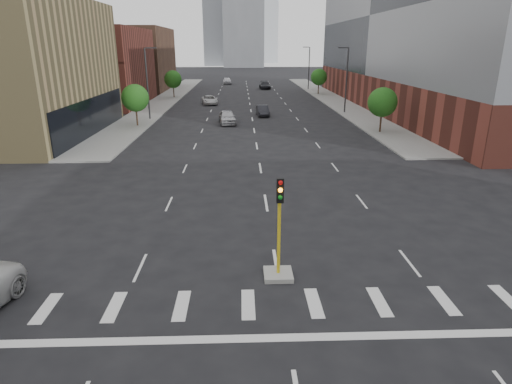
{
  "coord_description": "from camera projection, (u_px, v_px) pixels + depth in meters",
  "views": [
    {
      "loc": [
        -1.49,
        -6.87,
        9.22
      ],
      "look_at": [
        -0.8,
        12.76,
        2.5
      ],
      "focal_mm": 30.0,
      "sensor_mm": 36.0,
      "label": 1
    }
  ],
  "objects": [
    {
      "name": "tree_right_far",
      "position": [
        319.0,
        77.0,
        84.54
      ],
      "size": [
        3.2,
        3.2,
        4.85
      ],
      "color": "#382619",
      "rests_on": "ground"
    },
    {
      "name": "car_deep_right",
      "position": [
        265.0,
        85.0,
        96.5
      ],
      "size": [
        2.56,
        5.66,
        1.61
      ],
      "primitive_type": "imported",
      "rotation": [
        0.0,
        0.0,
        0.05
      ],
      "color": "black",
      "rests_on": "ground"
    },
    {
      "name": "sidewalk_right_far",
      "position": [
        329.0,
        98.0,
        79.97
      ],
      "size": [
        5.0,
        92.0,
        0.15
      ],
      "primitive_type": "cube",
      "color": "gray",
      "rests_on": "ground"
    },
    {
      "name": "tower_mid",
      "position": [
        243.0,
        16.0,
        191.52
      ],
      "size": [
        18.0,
        18.0,
        44.0
      ],
      "primitive_type": "cube",
      "color": "slate",
      "rests_on": "ground"
    },
    {
      "name": "streetlight_right_a",
      "position": [
        346.0,
        77.0,
        60.35
      ],
      "size": [
        1.6,
        0.22,
        9.07
      ],
      "color": "#2D2D30",
      "rests_on": "ground"
    },
    {
      "name": "streetlight_left",
      "position": [
        148.0,
        81.0,
        54.74
      ],
      "size": [
        1.6,
        0.22,
        9.07
      ],
      "color": "#2D2D30",
      "rests_on": "ground"
    },
    {
      "name": "building_right_main",
      "position": [
        448.0,
        33.0,
        63.67
      ],
      "size": [
        24.0,
        70.0,
        22.0
      ],
      "color": "brown",
      "rests_on": "ground"
    },
    {
      "name": "car_distant",
      "position": [
        227.0,
        81.0,
        108.85
      ],
      "size": [
        2.23,
        5.06,
        1.69
      ],
      "primitive_type": "imported",
      "rotation": [
        0.0,
        0.0,
        0.05
      ],
      "color": "silver",
      "rests_on": "ground"
    },
    {
      "name": "building_left_far_b",
      "position": [
        122.0,
        59.0,
        93.51
      ],
      "size": [
        20.0,
        24.0,
        13.0
      ],
      "primitive_type": "cube",
      "color": "brown",
      "rests_on": "ground"
    },
    {
      "name": "median_traffic_signal",
      "position": [
        279.0,
        256.0,
        17.69
      ],
      "size": [
        1.2,
        1.2,
        4.4
      ],
      "color": "#999993",
      "rests_on": "ground"
    },
    {
      "name": "tree_left_far",
      "position": [
        173.0,
        79.0,
        78.89
      ],
      "size": [
        3.2,
        3.2,
        4.85
      ],
      "color": "#382619",
      "rests_on": "ground"
    },
    {
      "name": "streetlight_right_b",
      "position": [
        309.0,
        66.0,
        93.45
      ],
      "size": [
        1.6,
        0.22,
        9.07
      ],
      "color": "#2D2D30",
      "rests_on": "ground"
    },
    {
      "name": "tree_left_near",
      "position": [
        135.0,
        98.0,
        50.52
      ],
      "size": [
        3.2,
        3.2,
        4.85
      ],
      "color": "#382619",
      "rests_on": "ground"
    },
    {
      "name": "car_mid_right",
      "position": [
        263.0,
        111.0,
        59.37
      ],
      "size": [
        1.81,
        4.41,
        1.42
      ],
      "primitive_type": "imported",
      "rotation": [
        0.0,
        0.0,
        0.07
      ],
      "color": "#222227",
      "rests_on": "ground"
    },
    {
      "name": "building_left_far_a",
      "position": [
        80.0,
        67.0,
        69.09
      ],
      "size": [
        20.0,
        22.0,
        12.0
      ],
      "primitive_type": "cube",
      "color": "brown",
      "rests_on": "ground"
    },
    {
      "name": "tree_right_near",
      "position": [
        383.0,
        102.0,
        46.71
      ],
      "size": [
        3.2,
        3.2,
        4.85
      ],
      "color": "#382619",
      "rests_on": "ground"
    },
    {
      "name": "car_far_left",
      "position": [
        210.0,
        100.0,
        71.13
      ],
      "size": [
        3.13,
        5.36,
        1.4
      ],
      "primitive_type": "imported",
      "rotation": [
        0.0,
        0.0,
        0.17
      ],
      "color": "silver",
      "rests_on": "ground"
    },
    {
      "name": "sidewalk_left_far",
      "position": [
        168.0,
        98.0,
        78.98
      ],
      "size": [
        5.0,
        92.0,
        0.15
      ],
      "primitive_type": "cube",
      "color": "gray",
      "rests_on": "ground"
    },
    {
      "name": "car_near_left",
      "position": [
        227.0,
        117.0,
        53.23
      ],
      "size": [
        2.49,
        5.09,
        1.67
      ],
      "primitive_type": "imported",
      "rotation": [
        0.0,
        0.0,
        0.11
      ],
      "color": "#B0B1B5",
      "rests_on": "ground"
    }
  ]
}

